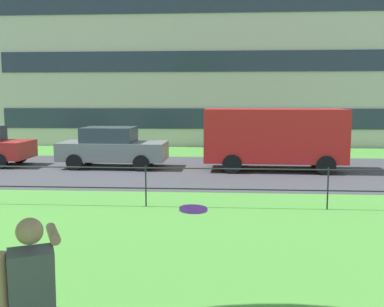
{
  "coord_description": "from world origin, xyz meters",
  "views": [
    {
      "loc": [
        -0.34,
        3.05,
        2.61
      ],
      "look_at": [
        -0.81,
        10.0,
        1.75
      ],
      "focal_mm": 41.57,
      "sensor_mm": 36.0,
      "label": 1
    }
  ],
  "objects_px": {
    "person_thrower": "(33,306)",
    "panel_van_right": "(274,136)",
    "car_grey_far_right": "(112,147)",
    "frisbee": "(193,209)"
  },
  "relations": [
    {
      "from": "frisbee",
      "to": "panel_van_right",
      "type": "relative_size",
      "value": 0.07
    },
    {
      "from": "person_thrower",
      "to": "car_grey_far_right",
      "type": "xyz_separation_m",
      "value": [
        -2.58,
        13.1,
        -0.11
      ]
    },
    {
      "from": "car_grey_far_right",
      "to": "panel_van_right",
      "type": "relative_size",
      "value": 0.8
    },
    {
      "from": "frisbee",
      "to": "car_grey_far_right",
      "type": "bearing_deg",
      "value": 107.35
    },
    {
      "from": "person_thrower",
      "to": "panel_van_right",
      "type": "relative_size",
      "value": 0.33
    },
    {
      "from": "frisbee",
      "to": "panel_van_right",
      "type": "height_order",
      "value": "panel_van_right"
    },
    {
      "from": "person_thrower",
      "to": "panel_van_right",
      "type": "bearing_deg",
      "value": 74.94
    },
    {
      "from": "person_thrower",
      "to": "frisbee",
      "type": "bearing_deg",
      "value": 27.7
    },
    {
      "from": "frisbee",
      "to": "car_grey_far_right",
      "type": "xyz_separation_m",
      "value": [
        -3.88,
        12.42,
        -0.79
      ]
    },
    {
      "from": "frisbee",
      "to": "car_grey_far_right",
      "type": "relative_size",
      "value": 0.09
    }
  ]
}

